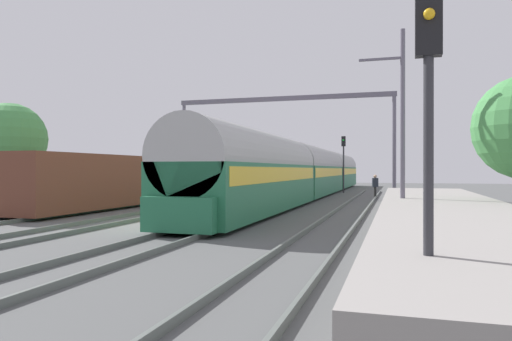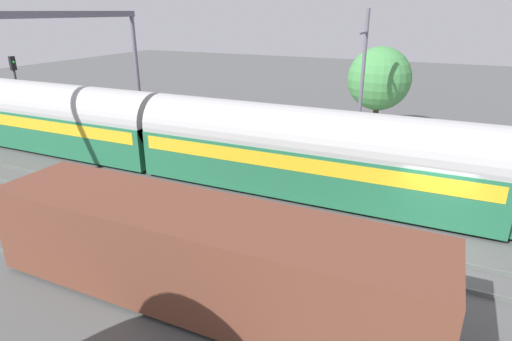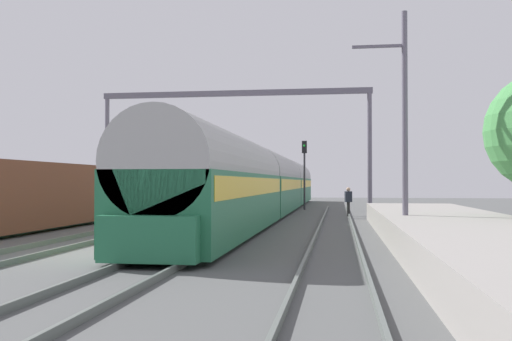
# 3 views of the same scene
# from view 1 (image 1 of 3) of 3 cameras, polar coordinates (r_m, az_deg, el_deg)

# --- Properties ---
(ground) EXTENTS (120.00, 120.00, 0.00)m
(ground) POSITION_cam_1_polar(r_m,az_deg,el_deg) (18.33, -11.55, -6.48)
(ground) COLOR #525454
(track_far_west) EXTENTS (1.52, 60.00, 0.16)m
(track_far_west) POSITION_cam_1_polar(r_m,az_deg,el_deg) (22.10, -26.52, -5.15)
(track_far_west) COLOR #59605B
(track_far_west) RESTS_ON ground
(track_west) EXTENTS (1.51, 60.00, 0.16)m
(track_west) POSITION_cam_1_polar(r_m,az_deg,el_deg) (19.43, -17.18, -5.87)
(track_west) COLOR #59605B
(track_west) RESTS_ON ground
(track_east) EXTENTS (1.51, 60.00, 0.16)m
(track_east) POSITION_cam_1_polar(r_m,az_deg,el_deg) (17.42, -5.26, -6.56)
(track_east) COLOR #59605B
(track_east) RESTS_ON ground
(track_far_east) EXTENTS (1.52, 60.00, 0.16)m
(track_far_east) POSITION_cam_1_polar(r_m,az_deg,el_deg) (16.33, 9.00, -7.01)
(track_far_east) COLOR #59605B
(track_far_east) RESTS_ON ground
(platform) EXTENTS (4.40, 28.00, 0.90)m
(platform) POSITION_cam_1_polar(r_m,az_deg,el_deg) (18.21, 21.90, -5.11)
(platform) COLOR gray
(platform) RESTS_ON ground
(passenger_train) EXTENTS (2.93, 49.20, 3.82)m
(passenger_train) POSITION_cam_1_polar(r_m,az_deg,el_deg) (38.35, 6.94, -0.07)
(passenger_train) COLOR #236B47
(passenger_train) RESTS_ON ground
(freight_car) EXTENTS (2.80, 13.00, 2.70)m
(freight_car) POSITION_cam_1_polar(r_m,az_deg,el_deg) (26.49, -18.00, -1.25)
(freight_car) COLOR brown
(freight_car) RESTS_ON ground
(person_crossing) EXTENTS (0.46, 0.35, 1.73)m
(person_crossing) POSITION_cam_1_polar(r_m,az_deg,el_deg) (35.06, 14.23, -1.64)
(person_crossing) COLOR #242424
(person_crossing) RESTS_ON ground
(railway_signal_near) EXTENTS (0.36, 0.30, 4.60)m
(railway_signal_near) POSITION_cam_1_polar(r_m,az_deg,el_deg) (7.10, 20.15, 7.11)
(railway_signal_near) COLOR #2D2D33
(railway_signal_near) RESTS_ON ground
(railway_signal_far) EXTENTS (0.36, 0.30, 5.08)m
(railway_signal_far) POSITION_cam_1_polar(r_m,az_deg,el_deg) (42.85, 10.55, 1.66)
(railway_signal_far) COLOR #2D2D33
(railway_signal_far) RESTS_ON ground
(catenary_gantry) EXTENTS (17.30, 0.28, 7.86)m
(catenary_gantry) POSITION_cam_1_polar(r_m,az_deg,el_deg) (37.25, 3.20, 6.05)
(catenary_gantry) COLOR slate
(catenary_gantry) RESTS_ON ground
(catenary_pole_east_mid) EXTENTS (1.90, 0.20, 8.00)m
(catenary_pole_east_mid) POSITION_cam_1_polar(r_m,az_deg,el_deg) (20.78, 17.19, 5.76)
(catenary_pole_east_mid) COLOR slate
(catenary_pole_east_mid) RESTS_ON ground
(tree_west_background) EXTENTS (4.36, 4.36, 6.19)m
(tree_west_background) POSITION_cam_1_polar(r_m,az_deg,el_deg) (32.69, -27.62, 3.44)
(tree_west_background) COLOR #4C3826
(tree_west_background) RESTS_ON ground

